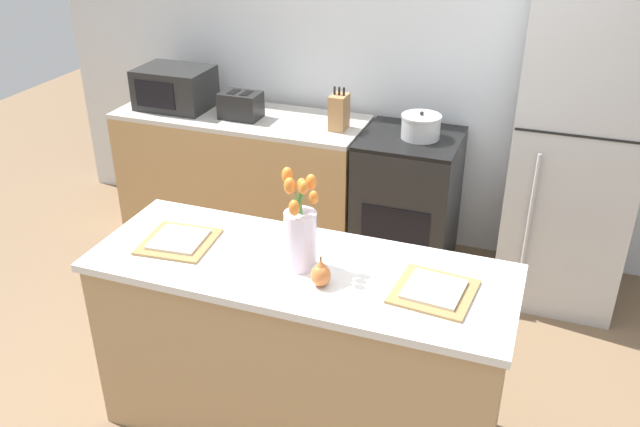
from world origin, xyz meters
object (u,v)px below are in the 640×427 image
plate_setting_right (434,291)px  microwave (175,88)px  flower_vase (300,232)px  knife_block (339,112)px  plate_setting_left (179,241)px  refrigerator (576,154)px  cooking_pot (421,126)px  stove_range (407,202)px  pear_figurine (321,274)px  toaster (241,105)px

plate_setting_right → microwave: microwave is taller
flower_vase → microwave: bearing=133.9°
flower_vase → knife_block: size_ratio=1.56×
plate_setting_left → plate_setting_right: (1.14, 0.00, 0.00)m
refrigerator → cooking_pot: refrigerator is taller
cooking_pot → knife_block: size_ratio=0.89×
flower_vase → knife_block: bearing=103.1°
cooking_pot → stove_range: bearing=179.2°
refrigerator → plate_setting_left: refrigerator is taller
knife_block → cooking_pot: bearing=2.8°
cooking_pot → flower_vase: bearing=-95.2°
refrigerator → pear_figurine: 1.94m
flower_vase → plate_setting_left: bearing=-179.5°
plate_setting_left → plate_setting_right: 1.14m
microwave → knife_block: (1.18, -0.03, -0.02)m
stove_range → pear_figurine: 1.78m
stove_range → microwave: size_ratio=1.87×
stove_range → cooking_pot: bearing=-0.8°
flower_vase → cooking_pot: 1.61m
stove_range → knife_block: (-0.46, -0.03, 0.56)m
pear_figurine → cooking_pot: bearing=89.4°
stove_range → flower_vase: bearing=-93.3°
refrigerator → plate_setting_left: (-1.62, -1.61, -0.02)m
toaster → knife_block: bearing=1.9°
microwave → knife_block: bearing=-1.2°
plate_setting_right → microwave: bearing=142.6°
microwave → plate_setting_left: bearing=-59.0°
plate_setting_right → plate_setting_left: bearing=180.0°
flower_vase → toaster: (-1.03, 1.56, -0.07)m
plate_setting_left → cooking_pot: 1.77m
refrigerator → toaster: 2.08m
pear_figurine → plate_setting_left: bearing=171.9°
flower_vase → plate_setting_left: 0.60m
refrigerator → plate_setting_right: (-0.48, -1.61, -0.02)m
refrigerator → microwave: size_ratio=3.83×
refrigerator → plate_setting_left: size_ratio=5.59×
plate_setting_right → cooking_pot: bearing=104.5°
plate_setting_right → cooking_pot: cooking_pot is taller
stove_range → toaster: bearing=-177.6°
plate_setting_left → plate_setting_right: size_ratio=1.00×
toaster → stove_range: bearing=2.4°
refrigerator → pear_figurine: size_ratio=13.84×
refrigerator → toaster: size_ratio=6.56×
pear_figurine → cooking_pot: 1.71m
toaster → plate_setting_left: bearing=-73.7°
stove_range → microwave: microwave is taller
flower_vase → cooking_pot: (0.15, 1.60, -0.08)m
stove_range → toaster: 1.25m
refrigerator → cooking_pot: 0.90m
stove_range → plate_setting_right: 1.74m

